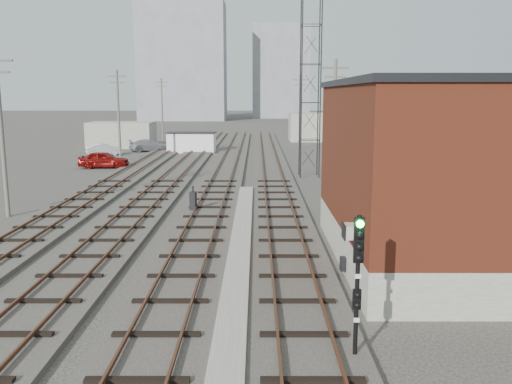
{
  "coord_description": "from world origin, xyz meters",
  "views": [
    {
      "loc": [
        1.23,
        -9.14,
        6.64
      ],
      "look_at": [
        1.19,
        15.47,
        2.2
      ],
      "focal_mm": 38.0,
      "sensor_mm": 36.0,
      "label": 1
    }
  ],
  "objects_px": {
    "car_red": "(104,160)",
    "car_grey": "(150,145)",
    "site_trailer": "(192,142)",
    "signal_mast": "(358,279)",
    "switch_stand": "(193,201)",
    "car_silver": "(104,149)"
  },
  "relations": [
    {
      "from": "car_silver",
      "to": "car_grey",
      "type": "xyz_separation_m",
      "value": [
        4.31,
        4.03,
        0.07
      ]
    },
    {
      "from": "switch_stand",
      "to": "car_silver",
      "type": "xyz_separation_m",
      "value": [
        -13.36,
        29.85,
        -0.05
      ]
    },
    {
      "from": "signal_mast",
      "to": "car_grey",
      "type": "relative_size",
      "value": 0.77
    },
    {
      "from": "site_trailer",
      "to": "car_red",
      "type": "height_order",
      "value": "site_trailer"
    },
    {
      "from": "site_trailer",
      "to": "car_red",
      "type": "relative_size",
      "value": 1.27
    },
    {
      "from": "site_trailer",
      "to": "car_red",
      "type": "xyz_separation_m",
      "value": [
        -6.45,
        -13.44,
        -0.42
      ]
    },
    {
      "from": "site_trailer",
      "to": "car_grey",
      "type": "xyz_separation_m",
      "value": [
        -5.08,
        1.21,
        -0.48
      ]
    },
    {
      "from": "signal_mast",
      "to": "switch_stand",
      "type": "distance_m",
      "value": 18.44
    },
    {
      "from": "signal_mast",
      "to": "switch_stand",
      "type": "relative_size",
      "value": 2.58
    },
    {
      "from": "car_red",
      "to": "signal_mast",
      "type": "bearing_deg",
      "value": -159.1
    },
    {
      "from": "car_silver",
      "to": "car_grey",
      "type": "relative_size",
      "value": 0.8
    },
    {
      "from": "car_red",
      "to": "car_silver",
      "type": "distance_m",
      "value": 11.03
    },
    {
      "from": "car_red",
      "to": "car_grey",
      "type": "distance_m",
      "value": 14.72
    },
    {
      "from": "car_red",
      "to": "car_grey",
      "type": "xyz_separation_m",
      "value": [
        1.37,
        14.65,
        -0.06
      ]
    },
    {
      "from": "site_trailer",
      "to": "car_grey",
      "type": "height_order",
      "value": "site_trailer"
    },
    {
      "from": "switch_stand",
      "to": "car_grey",
      "type": "xyz_separation_m",
      "value": [
        -9.04,
        33.88,
        0.02
      ]
    },
    {
      "from": "car_red",
      "to": "car_grey",
      "type": "height_order",
      "value": "car_red"
    },
    {
      "from": "site_trailer",
      "to": "car_silver",
      "type": "distance_m",
      "value": 9.82
    },
    {
      "from": "switch_stand",
      "to": "site_trailer",
      "type": "bearing_deg",
      "value": 108.91
    },
    {
      "from": "signal_mast",
      "to": "car_grey",
      "type": "xyz_separation_m",
      "value": [
        -15.13,
        51.22,
        -1.47
      ]
    },
    {
      "from": "switch_stand",
      "to": "car_grey",
      "type": "height_order",
      "value": "switch_stand"
    },
    {
      "from": "signal_mast",
      "to": "site_trailer",
      "type": "xyz_separation_m",
      "value": [
        -10.05,
        50.01,
        -0.99
      ]
    }
  ]
}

